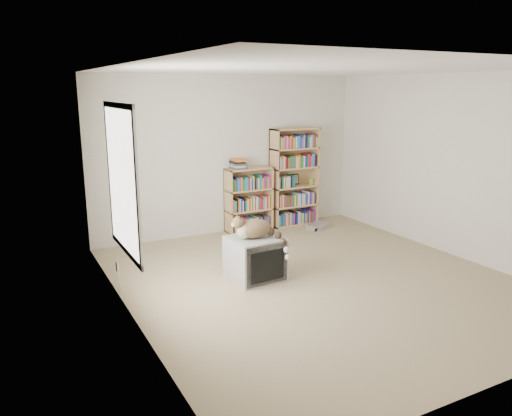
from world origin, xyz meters
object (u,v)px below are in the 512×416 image
bookcase_tall (294,179)px  bookcase_short (248,202)px  dvd_player (318,226)px  crt_tv (255,258)px  cat (259,231)px

bookcase_tall → bookcase_short: size_ratio=1.58×
bookcase_tall → dvd_player: bookcase_tall is taller
crt_tv → dvd_player: crt_tv is taller
crt_tv → dvd_player: bearing=33.4°
bookcase_short → dvd_player: (1.08, -0.46, -0.44)m
bookcase_tall → dvd_player: size_ratio=4.41×
crt_tv → bookcase_tall: 2.70m
cat → bookcase_short: bearing=70.2°
dvd_player → bookcase_short: bearing=133.3°
cat → crt_tv: bearing=119.1°
cat → bookcase_short: bookcase_short is taller
crt_tv → cat: bearing=-68.5°
crt_tv → bookcase_short: size_ratio=0.62×
cat → dvd_player: size_ratio=1.67×
cat → bookcase_tall: (1.75, 2.01, 0.17)m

